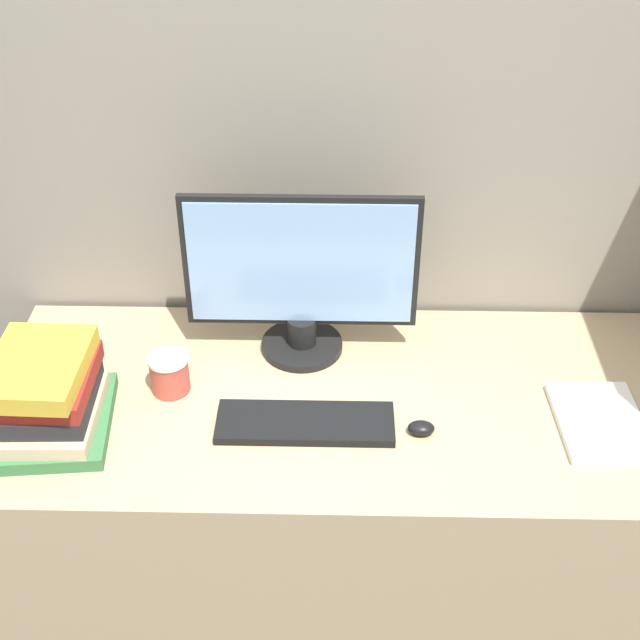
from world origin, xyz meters
TOP-DOWN VIEW (x-y plane):
  - cubicle_panel_rear at (0.00, 0.75)m, footprint 2.03×0.04m
  - desk at (0.00, 0.36)m, footprint 1.63×0.71m
  - monitor at (-0.10, 0.55)m, footprint 0.55×0.20m
  - keyboard at (-0.08, 0.26)m, footprint 0.40×0.13m
  - mouse at (0.18, 0.24)m, footprint 0.06×0.04m
  - coffee_cup at (-0.40, 0.38)m, footprint 0.10×0.10m
  - book_stack at (-0.64, 0.24)m, footprint 0.26×0.31m
  - paper_pile at (0.58, 0.28)m, footprint 0.20×0.26m

SIDE VIEW (x-z plane):
  - desk at x=0.00m, z-range 0.00..0.74m
  - paper_pile at x=0.58m, z-range 0.74..0.75m
  - keyboard at x=-0.08m, z-range 0.74..0.76m
  - mouse at x=0.18m, z-range 0.74..0.77m
  - coffee_cup at x=-0.40m, z-range 0.74..0.83m
  - cubicle_panel_rear at x=0.00m, z-range 0.00..1.61m
  - book_stack at x=-0.64m, z-range 0.73..0.92m
  - monitor at x=-0.10m, z-range 0.73..1.15m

